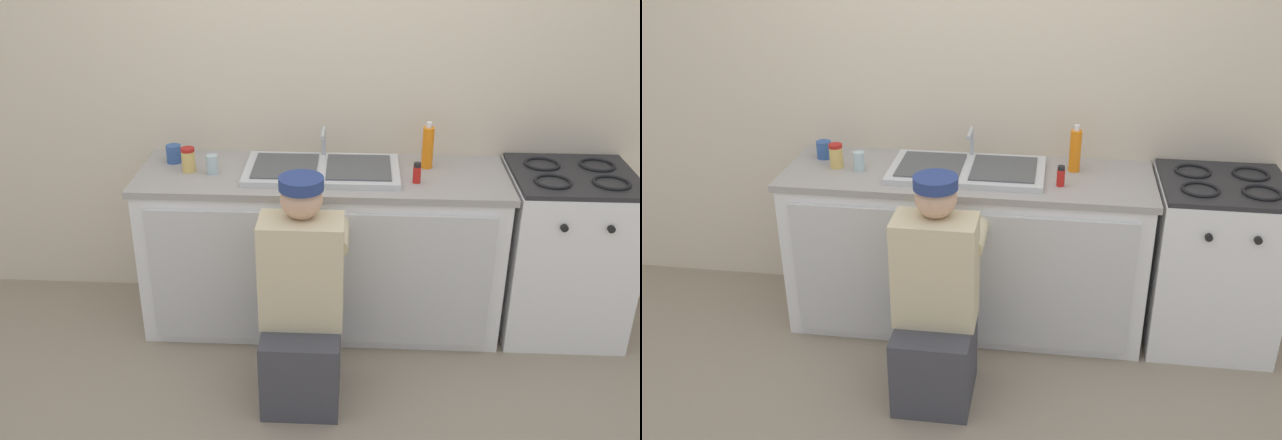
{
  "view_description": "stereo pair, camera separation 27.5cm",
  "coord_description": "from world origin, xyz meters",
  "views": [
    {
      "loc": [
        0.17,
        -3.13,
        2.28
      ],
      "look_at": [
        0.0,
        0.1,
        0.71
      ],
      "focal_mm": 40.0,
      "sensor_mm": 36.0,
      "label": 1
    },
    {
      "loc": [
        0.45,
        -3.11,
        2.28
      ],
      "look_at": [
        0.0,
        0.1,
        0.71
      ],
      "focal_mm": 40.0,
      "sensor_mm": 36.0,
      "label": 2
    }
  ],
  "objects": [
    {
      "name": "plumber_person",
      "position": [
        -0.06,
        -0.36,
        0.46
      ],
      "size": [
        0.42,
        0.61,
        1.1
      ],
      "color": "#3F3F47",
      "rests_on": "ground_plane"
    },
    {
      "name": "water_glass",
      "position": [
        -0.57,
        0.26,
        0.94
      ],
      "size": [
        0.06,
        0.06,
        0.1
      ],
      "color": "#ADC6CC",
      "rests_on": "countertop"
    },
    {
      "name": "countertop",
      "position": [
        0.0,
        0.3,
        0.87
      ],
      "size": [
        1.92,
        0.62,
        0.04
      ],
      "primitive_type": "cube",
      "color": "#9E9993",
      "rests_on": "counter_cabinet"
    },
    {
      "name": "sink_double_basin",
      "position": [
        0.0,
        0.3,
        0.9
      ],
      "size": [
        0.8,
        0.44,
        0.19
      ],
      "color": "silver",
      "rests_on": "countertop"
    },
    {
      "name": "coffee_mug",
      "position": [
        -0.8,
        0.41,
        0.93
      ],
      "size": [
        0.13,
        0.08,
        0.09
      ],
      "color": "#335699",
      "rests_on": "countertop"
    },
    {
      "name": "soap_bottle_orange",
      "position": [
        0.55,
        0.41,
        1.0
      ],
      "size": [
        0.06,
        0.06,
        0.25
      ],
      "color": "orange",
      "rests_on": "countertop"
    },
    {
      "name": "stove_range",
      "position": [
        1.3,
        0.3,
        0.46
      ],
      "size": [
        0.64,
        0.62,
        0.92
      ],
      "color": "white",
      "rests_on": "ground_plane"
    },
    {
      "name": "spice_bottle_red",
      "position": [
        0.48,
        0.19,
        0.94
      ],
      "size": [
        0.04,
        0.04,
        0.1
      ],
      "color": "red",
      "rests_on": "countertop"
    },
    {
      "name": "counter_cabinet",
      "position": [
        0.0,
        0.29,
        0.42
      ],
      "size": [
        1.88,
        0.62,
        0.85
      ],
      "color": "white",
      "rests_on": "ground_plane"
    },
    {
      "name": "condiment_jar",
      "position": [
        -0.7,
        0.29,
        0.95
      ],
      "size": [
        0.07,
        0.07,
        0.13
      ],
      "color": "#DBB760",
      "rests_on": "countertop"
    },
    {
      "name": "ground_plane",
      "position": [
        0.0,
        0.0,
        0.0
      ],
      "size": [
        12.0,
        12.0,
        0.0
      ],
      "primitive_type": "plane",
      "color": "gray"
    },
    {
      "name": "back_wall",
      "position": [
        0.0,
        0.65,
        1.25
      ],
      "size": [
        6.0,
        0.1,
        2.5
      ],
      "primitive_type": "cube",
      "color": "beige",
      "rests_on": "ground_plane"
    }
  ]
}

